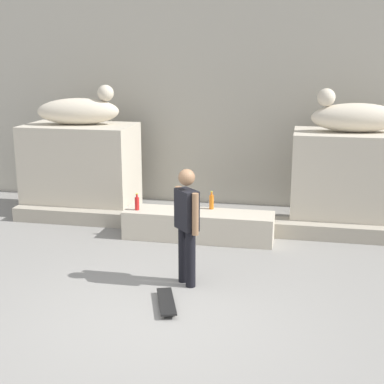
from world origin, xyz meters
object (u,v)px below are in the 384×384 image
(bottle_orange, at_px, (212,202))
(bottle_red, at_px, (137,203))
(skater, at_px, (187,222))
(skateboard, at_px, (166,301))
(statue_reclining_right, at_px, (354,116))
(statue_reclining_left, at_px, (80,110))

(bottle_orange, bearing_deg, bottle_red, -165.94)
(skater, distance_m, bottle_red, 2.26)
(skateboard, relative_size, bottle_red, 2.74)
(statue_reclining_right, bearing_deg, bottle_red, 11.34)
(skater, distance_m, skateboard, 1.14)
(statue_reclining_left, relative_size, bottle_red, 5.61)
(statue_reclining_right, distance_m, skateboard, 5.03)
(statue_reclining_right, xyz_separation_m, bottle_orange, (-2.41, -0.95, -1.45))
(statue_reclining_left, relative_size, skateboard, 2.05)
(skater, bearing_deg, skateboard, 128.55)
(bottle_orange, bearing_deg, skateboard, -92.05)
(statue_reclining_left, distance_m, bottle_orange, 3.30)
(statue_reclining_right, xyz_separation_m, skater, (-2.40, -3.11, -1.16))
(skater, bearing_deg, bottle_red, -7.76)
(statue_reclining_left, xyz_separation_m, bottle_red, (1.52, -1.29, -1.46))
(skateboard, bearing_deg, statue_reclining_left, 15.98)
(statue_reclining_right, height_order, bottle_orange, statue_reclining_right)
(statue_reclining_left, xyz_separation_m, skateboard, (2.69, -3.87, -2.02))
(statue_reclining_left, height_order, bottle_red, statue_reclining_left)
(bottle_red, bearing_deg, statue_reclining_left, 139.78)
(statue_reclining_right, bearing_deg, bottle_orange, 13.88)
(bottle_orange, bearing_deg, statue_reclining_right, 21.61)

